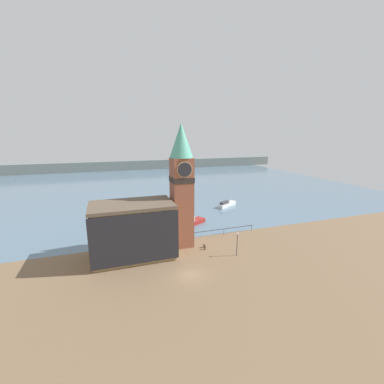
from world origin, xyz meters
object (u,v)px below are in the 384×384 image
boat_far (227,204)px  mooring_bollard_near (204,246)px  boat_near (190,222)px  clock_tower (182,183)px  pier_building (133,230)px  mooring_bollard_far (205,247)px  lamp_post (237,240)px

boat_far → mooring_bollard_near: bearing=-155.1°
boat_near → mooring_bollard_near: bearing=-124.7°
clock_tower → boat_far: 29.14m
pier_building → boat_far: (27.14, 21.44, -3.80)m
boat_far → mooring_bollard_far: bearing=-154.4°
clock_tower → boat_far: size_ratio=3.22×
mooring_bollard_far → lamp_post: (4.05, -3.68, 2.29)m
mooring_bollard_near → lamp_post: (3.91, -4.44, 2.36)m
mooring_bollard_near → mooring_bollard_far: 0.78m
pier_building → lamp_post: (15.80, -5.19, -1.68)m
boat_far → mooring_bollard_near: size_ratio=9.35×
mooring_bollard_far → boat_far: bearing=56.2°
mooring_bollard_near → mooring_bollard_far: size_ratio=0.86×
pier_building → clock_tower: bearing=10.6°
clock_tower → boat_near: bearing=63.2°
boat_near → mooring_bollard_far: (-1.46, -12.27, -0.29)m
boat_far → mooring_bollard_near: boat_far is taller
mooring_bollard_near → pier_building: bearing=176.4°
boat_far → mooring_bollard_far: 27.63m
boat_near → boat_far: boat_near is taller
mooring_bollard_near → lamp_post: lamp_post is taller
boat_near → mooring_bollard_far: boat_near is taller
clock_tower → boat_far: bearing=46.9°
boat_near → lamp_post: lamp_post is taller
boat_far → lamp_post: lamp_post is taller
lamp_post → boat_far: bearing=66.9°
clock_tower → boat_far: (18.53, 19.84, -10.59)m
mooring_bollard_far → lamp_post: size_ratio=0.21×
clock_tower → lamp_post: 13.03m
clock_tower → boat_near: 14.65m
pier_building → boat_near: bearing=39.1°
clock_tower → mooring_bollard_near: bearing=-35.6°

